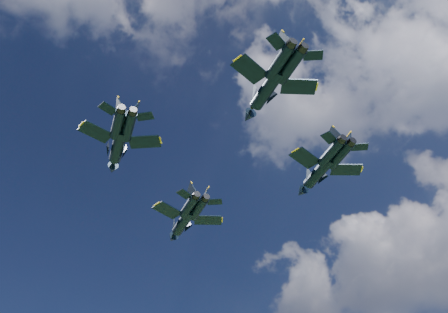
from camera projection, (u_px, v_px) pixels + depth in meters
jet_lead at (183, 223)px, 101.30m from camera, size 16.24×13.02×4.05m
jet_left at (118, 147)px, 84.54m from camera, size 14.69×13.39×3.83m
jet_right at (317, 173)px, 94.03m from camera, size 16.43×13.38×4.12m
jet_slot at (265, 91)px, 75.52m from camera, size 15.59×12.26×3.87m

